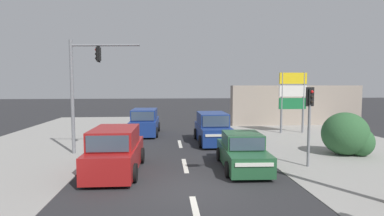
# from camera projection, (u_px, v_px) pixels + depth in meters

# --- Properties ---
(ground_plane) EXTENTS (140.00, 140.00, 0.00)m
(ground_plane) POSITION_uv_depth(u_px,v_px,m) (190.00, 188.00, 10.62)
(ground_plane) COLOR #28282B
(lane_dash_near) EXTENTS (0.20, 2.40, 0.01)m
(lane_dash_near) POSITION_uv_depth(u_px,v_px,m) (196.00, 212.00, 8.63)
(lane_dash_near) COLOR silver
(lane_dash_near) RESTS_ON ground
(lane_dash_mid) EXTENTS (0.20, 2.40, 0.01)m
(lane_dash_mid) POSITION_uv_depth(u_px,v_px,m) (185.00, 165.00, 13.60)
(lane_dash_mid) COLOR silver
(lane_dash_mid) RESTS_ON ground
(lane_dash_far) EXTENTS (0.20, 2.40, 0.01)m
(lane_dash_far) POSITION_uv_depth(u_px,v_px,m) (180.00, 144.00, 18.56)
(lane_dash_far) COLOR silver
(lane_dash_far) RESTS_ON ground
(kerb_left_verge) EXTENTS (8.00, 40.00, 0.02)m
(kerb_left_verge) POSITION_uv_depth(u_px,v_px,m) (1.00, 164.00, 13.86)
(kerb_left_verge) COLOR gray
(kerb_left_verge) RESTS_ON ground
(traffic_signal_mast) EXTENTS (3.67, 0.56, 6.00)m
(traffic_signal_mast) POSITION_uv_depth(u_px,v_px,m) (82.00, 82.00, 15.60)
(traffic_signal_mast) COLOR slate
(traffic_signal_mast) RESTS_ON ground
(pedestal_signal_right_kerb) EXTENTS (0.43, 0.31, 3.56)m
(pedestal_signal_right_kerb) POSITION_uv_depth(u_px,v_px,m) (310.00, 113.00, 13.18)
(pedestal_signal_right_kerb) COLOR slate
(pedestal_signal_right_kerb) RESTS_ON ground
(shopping_plaza_sign) EXTENTS (2.10, 0.16, 4.60)m
(shopping_plaza_sign) POSITION_uv_depth(u_px,v_px,m) (293.00, 94.00, 22.57)
(shopping_plaza_sign) COLOR slate
(shopping_plaza_sign) RESTS_ON ground
(roadside_bush) EXTENTS (2.51, 2.15, 2.24)m
(roadside_bush) POSITION_uv_depth(u_px,v_px,m) (348.00, 135.00, 15.54)
(roadside_bush) COLOR #2D5B33
(roadside_bush) RESTS_ON ground
(shopfront_wall_far) EXTENTS (12.00, 1.00, 3.60)m
(shopfront_wall_far) POSITION_uv_depth(u_px,v_px,m) (296.00, 105.00, 27.31)
(shopfront_wall_far) COLOR #A39384
(shopfront_wall_far) RESTS_ON ground
(suv_kerbside_parked) EXTENTS (2.08, 4.55, 1.90)m
(suv_kerbside_parked) POSITION_uv_depth(u_px,v_px,m) (213.00, 129.00, 18.91)
(suv_kerbside_parked) COLOR navy
(suv_kerbside_parked) RESTS_ON ground
(suv_receding_far) EXTENTS (2.15, 4.58, 1.90)m
(suv_receding_far) POSITION_uv_depth(u_px,v_px,m) (145.00, 123.00, 22.04)
(suv_receding_far) COLOR navy
(suv_receding_far) RESTS_ON ground
(sedan_oncoming_mid) EXTENTS (2.03, 4.30, 1.56)m
(sedan_oncoming_mid) POSITION_uv_depth(u_px,v_px,m) (242.00, 152.00, 13.15)
(sedan_oncoming_mid) COLOR #235633
(sedan_oncoming_mid) RESTS_ON ground
(suv_oncoming_near) EXTENTS (2.13, 4.57, 1.90)m
(suv_oncoming_near) POSITION_uv_depth(u_px,v_px,m) (116.00, 152.00, 12.46)
(suv_oncoming_near) COLOR maroon
(suv_oncoming_near) RESTS_ON ground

